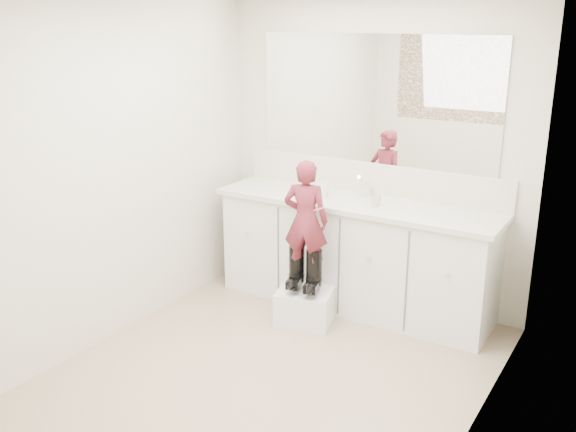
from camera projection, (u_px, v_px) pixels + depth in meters
The scene contains 18 objects.
floor at pixel (272, 372), 4.27m from camera, with size 3.00×3.00×0.00m, color #8A705A.
wall_back at pixel (373, 155), 5.13m from camera, with size 2.60×2.60×0.00m, color beige.
wall_front at pixel (76, 282), 2.69m from camera, with size 2.60×2.60×0.00m, color beige.
wall_left at pixel (118, 173), 4.56m from camera, with size 3.00×3.00×0.00m, color beige.
wall_right at pixel (485, 235), 3.26m from camera, with size 3.00×3.00×0.00m, color beige.
vanity_cabinet at pixel (355, 256), 5.14m from camera, with size 2.20×0.55×0.85m, color silver.
countertop at pixel (356, 203), 4.99m from camera, with size 2.28×0.58×0.04m, color beige.
backsplash at pixel (371, 178), 5.17m from camera, with size 2.28×0.03×0.25m, color beige.
mirror at pixel (374, 100), 4.99m from camera, with size 2.00×0.02×1.00m, color white.
dot_panel at pixel (67, 177), 2.56m from camera, with size 2.00×0.01×1.20m, color #472819.
faucet at pixel (365, 190), 5.10m from camera, with size 0.08×0.08×0.10m, color silver.
cup at pixel (376, 201), 4.84m from camera, with size 0.09×0.09×0.09m, color beige.
soap_bottle at pixel (323, 186), 5.08m from camera, with size 0.08×0.08×0.18m, color white.
step_stool at pixel (305, 306), 4.93m from camera, with size 0.41×0.34×0.26m, color white.
boot_left at pixel (297, 268), 4.88m from camera, with size 0.13×0.23×0.34m, color black, non-canonical shape.
boot_right at pixel (314, 272), 4.80m from camera, with size 0.13×0.23×0.34m, color black, non-canonical shape.
toddler at pixel (306, 221), 4.72m from camera, with size 0.34×0.22×0.92m, color #A8334A.
toothbrush at pixel (314, 210), 4.66m from camera, with size 0.01×0.01×0.14m, color pink.
Camera 1 is at (2.06, -3.15, 2.27)m, focal length 40.00 mm.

